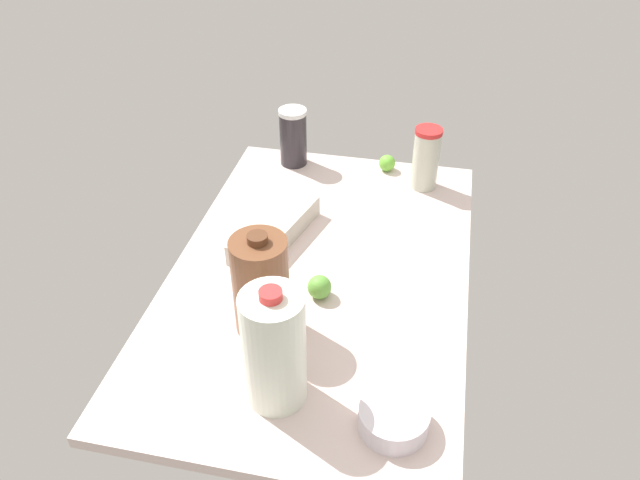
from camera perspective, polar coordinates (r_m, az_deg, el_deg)
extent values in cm
cube|color=beige|center=(163.36, 0.00, -3.21)|extent=(120.00, 76.00, 3.00)
cube|color=beige|center=(171.94, -4.13, 0.97)|extent=(34.15, 19.25, 6.07)
cylinder|color=beige|center=(193.56, 9.63, 7.19)|extent=(8.02, 8.02, 18.33)
cylinder|color=red|center=(188.89, 9.94, 9.78)|extent=(8.26, 8.26, 1.40)
cylinder|color=silver|center=(128.07, 6.75, -15.90)|extent=(14.04, 14.04, 5.14)
cylinder|color=#2C262C|center=(203.83, -2.46, 9.22)|extent=(8.68, 8.68, 17.59)
cylinder|color=silver|center=(199.55, -2.54, 11.62)|extent=(8.94, 8.94, 1.40)
cylinder|color=white|center=(124.44, -4.22, -9.92)|extent=(12.71, 12.71, 26.94)
cylinder|color=red|center=(114.34, -4.54, -5.02)|extent=(4.45, 4.45, 1.80)
cylinder|color=brown|center=(139.70, -5.42, -4.22)|extent=(12.79, 12.79, 24.77)
cylinder|color=#59331E|center=(131.31, -5.75, 0.12)|extent=(4.48, 4.48, 1.80)
sphere|color=#61A93E|center=(153.02, -0.05, -4.32)|extent=(5.98, 5.98, 5.98)
sphere|color=#69BB39|center=(203.63, 6.15, 7.01)|extent=(5.27, 5.27, 5.27)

